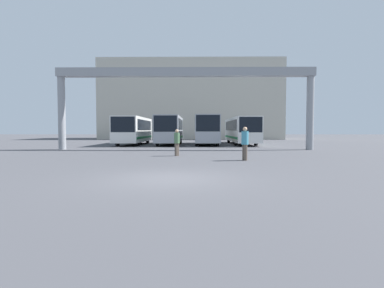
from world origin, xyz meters
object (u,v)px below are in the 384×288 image
object	(u,v)px
bus_slot_0	(134,129)
bus_slot_3	(241,129)
pedestrian_near_center	(177,142)
bus_slot_1	(170,129)
bus_slot_2	(206,128)
pedestrian_mid_left	(245,143)

from	to	relation	value
bus_slot_0	bus_slot_3	bearing A→B (deg)	5.28
bus_slot_0	pedestrian_near_center	world-z (taller)	bus_slot_0
bus_slot_1	pedestrian_near_center	size ratio (longest dim) A/B	6.03
bus_slot_1	bus_slot_2	world-z (taller)	bus_slot_2
bus_slot_3	pedestrian_mid_left	distance (m)	18.83
bus_slot_2	pedestrian_near_center	size ratio (longest dim) A/B	6.04
bus_slot_2	pedestrian_mid_left	bearing A→B (deg)	-85.11
bus_slot_0	bus_slot_1	world-z (taller)	bus_slot_1
bus_slot_2	bus_slot_3	bearing A→B (deg)	15.42
bus_slot_1	pedestrian_near_center	xyz separation A→B (m)	(1.72, -14.75, -0.91)
bus_slot_3	pedestrian_near_center	distance (m)	17.16
bus_slot_1	pedestrian_mid_left	distance (m)	18.39
bus_slot_2	pedestrian_near_center	distance (m)	14.97
bus_slot_0	bus_slot_3	xyz separation A→B (m)	(12.25, 1.13, -0.02)
bus_slot_2	pedestrian_mid_left	size ratio (longest dim) A/B	5.63
bus_slot_2	bus_slot_3	distance (m)	4.24
bus_slot_1	bus_slot_3	xyz separation A→B (m)	(8.16, 1.13, -0.07)
bus_slot_1	bus_slot_2	xyz separation A→B (m)	(4.08, 0.01, 0.03)
bus_slot_0	pedestrian_mid_left	bearing A→B (deg)	-61.10
bus_slot_1	pedestrian_near_center	distance (m)	14.88
bus_slot_3	pedestrian_near_center	world-z (taller)	bus_slot_3
pedestrian_mid_left	pedestrian_near_center	bearing A→B (deg)	37.98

